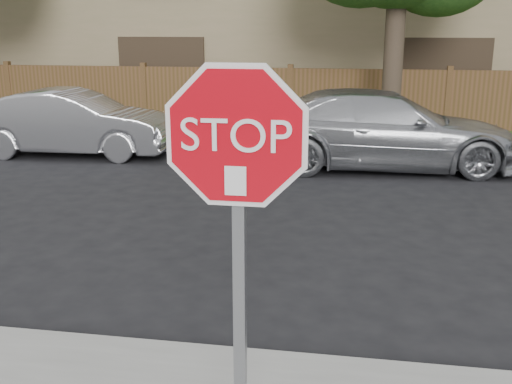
# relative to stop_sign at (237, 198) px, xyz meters

# --- Properties ---
(ground) EXTENTS (90.00, 90.00, 0.00)m
(ground) POSITION_rel_stop_sign_xyz_m (-1.14, 1.48, -1.83)
(ground) COLOR black
(ground) RESTS_ON ground
(far_curb) EXTENTS (70.00, 0.30, 0.15)m
(far_curb) POSITION_rel_stop_sign_xyz_m (-1.14, 9.63, -1.75)
(far_curb) COLOR gray
(far_curb) RESTS_ON ground
(grass_strip) EXTENTS (70.00, 3.00, 0.12)m
(grass_strip) POSITION_rel_stop_sign_xyz_m (-1.14, 11.28, -1.77)
(grass_strip) COLOR #1E4714
(grass_strip) RESTS_ON ground
(fence) EXTENTS (70.00, 0.12, 1.60)m
(fence) POSITION_rel_stop_sign_xyz_m (-1.14, 12.88, -1.03)
(fence) COLOR #4E371B
(fence) RESTS_ON ground
(stop_sign) EXTENTS (1.01, 0.13, 2.55)m
(stop_sign) POSITION_rel_stop_sign_xyz_m (0.00, 0.00, 0.00)
(stop_sign) COLOR gray
(stop_sign) RESTS_ON sidewalk_near
(sedan_left) EXTENTS (4.25, 1.65, 1.38)m
(sedan_left) POSITION_rel_stop_sign_xyz_m (-5.29, 8.86, -1.14)
(sedan_left) COLOR #A8A9AD
(sedan_left) RESTS_ON ground
(sedan_right) EXTENTS (5.30, 2.49, 1.49)m
(sedan_right) POSITION_rel_stop_sign_xyz_m (1.09, 8.75, -1.08)
(sedan_right) COLOR #AAACB1
(sedan_right) RESTS_ON ground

